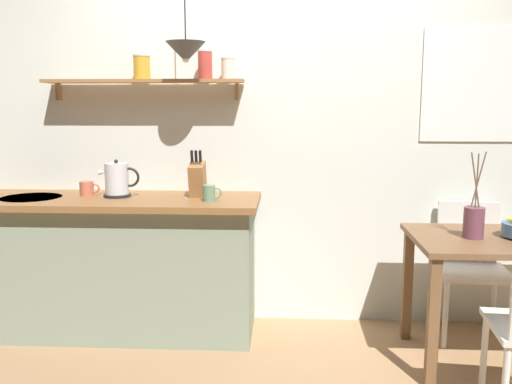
% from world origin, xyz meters
% --- Properties ---
extents(ground_plane, '(14.00, 14.00, 0.00)m').
position_xyz_m(ground_plane, '(0.00, 0.00, 0.00)').
color(ground_plane, '#A87F56').
extents(back_wall, '(6.80, 0.11, 2.70)m').
position_xyz_m(back_wall, '(0.21, 0.65, 1.35)').
color(back_wall, silver).
rests_on(back_wall, ground_plane).
extents(kitchen_counter, '(1.83, 0.63, 0.90)m').
position_xyz_m(kitchen_counter, '(-1.00, 0.32, 0.46)').
color(kitchen_counter, gray).
rests_on(kitchen_counter, ground_plane).
extents(wall_shelf, '(1.29, 0.20, 0.31)m').
position_xyz_m(wall_shelf, '(-0.72, 0.49, 1.66)').
color(wall_shelf, '#9E6B3D').
extents(dining_table, '(1.00, 0.71, 0.74)m').
position_xyz_m(dining_table, '(1.30, 0.01, 0.62)').
color(dining_table, brown).
rests_on(dining_table, ground_plane).
extents(dining_chair_far, '(0.47, 0.44, 0.86)m').
position_xyz_m(dining_chair_far, '(1.27, 0.41, 0.49)').
color(dining_chair_far, white).
rests_on(dining_chair_far, ground_plane).
extents(twig_vase, '(0.11, 0.11, 0.48)m').
position_xyz_m(twig_vase, '(1.13, -0.01, 0.84)').
color(twig_vase, brown).
rests_on(twig_vase, dining_table).
extents(electric_kettle, '(0.26, 0.17, 0.24)m').
position_xyz_m(electric_kettle, '(-0.98, 0.33, 1.00)').
color(electric_kettle, black).
rests_on(electric_kettle, kitchen_counter).
extents(knife_block, '(0.09, 0.19, 0.30)m').
position_xyz_m(knife_block, '(-0.48, 0.36, 1.02)').
color(knife_block, '#9E6B3D').
rests_on(knife_block, kitchen_counter).
extents(coffee_mug_by_sink, '(0.13, 0.09, 0.09)m').
position_xyz_m(coffee_mug_by_sink, '(-1.19, 0.37, 0.94)').
color(coffee_mug_by_sink, '#C6664C').
rests_on(coffee_mug_by_sink, kitchen_counter).
extents(coffee_mug_spare, '(0.12, 0.08, 0.10)m').
position_xyz_m(coffee_mug_spare, '(-0.38, 0.20, 0.95)').
color(coffee_mug_spare, slate).
rests_on(coffee_mug_spare, kitchen_counter).
extents(pendant_lamp, '(0.24, 0.24, 0.60)m').
position_xyz_m(pendant_lamp, '(-0.52, 0.26, 1.79)').
color(pendant_lamp, black).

